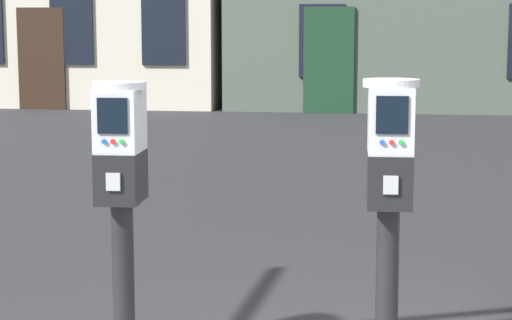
% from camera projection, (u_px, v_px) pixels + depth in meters
% --- Properties ---
extents(parking_meter_near_kerb, '(0.23, 0.26, 1.37)m').
position_uv_depth(parking_meter_near_kerb, '(121.00, 187.00, 3.73)').
color(parking_meter_near_kerb, black).
rests_on(parking_meter_near_kerb, sidewalk_slab).
extents(parking_meter_twin_adjacent, '(0.23, 0.26, 1.39)m').
position_uv_depth(parking_meter_twin_adjacent, '(389.00, 191.00, 3.57)').
color(parking_meter_twin_adjacent, black).
rests_on(parking_meter_twin_adjacent, sidewalk_slab).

